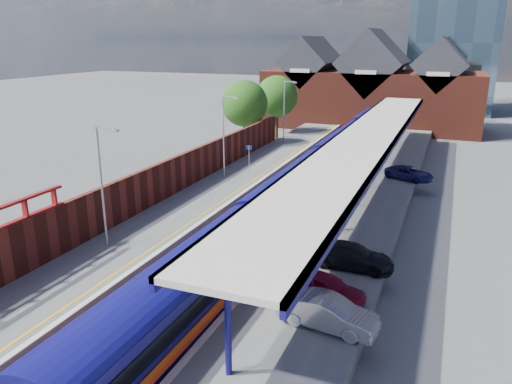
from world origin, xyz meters
The scene contains 22 objects.
ground centered at (0.00, 30.00, 0.00)m, with size 240.00×240.00×0.00m, color #5B5B5E.
ballast_bed centered at (0.00, 20.00, 0.03)m, with size 6.00×76.00×0.06m, color #473D33.
rails centered at (0.00, 20.00, 0.12)m, with size 4.51×76.00×0.14m.
left_platform centered at (-5.50, 20.00, 0.50)m, with size 5.00×76.00×1.00m, color #565659.
right_platform centered at (6.00, 20.00, 0.50)m, with size 6.00×76.00×1.00m, color #565659.
coping_left centered at (-3.15, 20.00, 1.02)m, with size 0.30×76.00×0.05m, color silver.
coping_right centered at (3.15, 20.00, 1.02)m, with size 0.30×76.00×0.05m, color silver.
yellow_line centered at (-3.75, 20.00, 1.01)m, with size 0.14×76.00×0.01m, color yellow.
train centered at (1.49, 25.33, 2.12)m, with size 2.97×65.93×3.45m.
canopy centered at (5.48, 21.95, 5.25)m, with size 4.50×52.00×4.48m.
lamp_post_b centered at (-6.36, 6.00, 4.99)m, with size 1.48×0.18×7.00m.
lamp_post_c centered at (-6.36, 22.00, 4.99)m, with size 1.48×0.18×7.00m.
lamp_post_d centered at (-6.36, 38.00, 4.99)m, with size 1.48×0.18×7.00m.
platform_sign centered at (-5.00, 24.00, 2.69)m, with size 0.55×0.08×2.50m.
brick_wall centered at (-8.10, 13.54, 2.45)m, with size 0.35×50.00×3.86m.
station_building centered at (0.00, 58.00, 5.45)m, with size 30.00×12.12×13.78m.
tree_near centered at (-10.35, 35.91, 5.35)m, with size 5.20×5.20×8.10m.
tree_far centered at (-9.35, 43.91, 5.35)m, with size 5.20×5.20×8.10m.
parked_car_red centered at (6.87, 4.46, 1.65)m, with size 1.52×3.79×1.29m, color maroon.
parked_car_silver centered at (7.57, 2.26, 1.68)m, with size 1.44×4.14×1.36m, color #ABAAAF.
parked_car_dark centered at (7.30, 8.31, 1.64)m, with size 1.80×4.43×1.29m, color black.
parked_car_blue centered at (8.48, 27.00, 1.56)m, with size 1.87×4.06×1.13m, color navy.
Camera 1 is at (11.53, -15.73, 12.55)m, focal length 35.00 mm.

